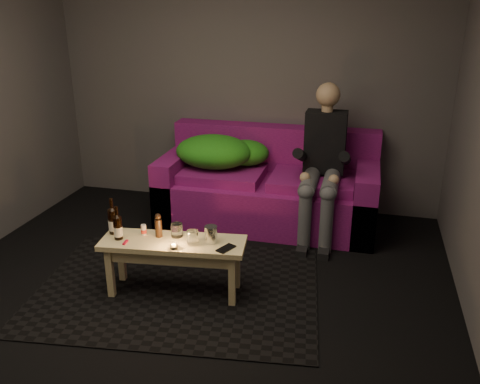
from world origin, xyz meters
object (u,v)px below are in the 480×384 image
Objects in this scene: sofa at (269,189)px; beer_bottle_a at (113,221)px; steel_cup at (211,234)px; coffee_table at (173,250)px; beer_bottle_b at (118,227)px; person at (323,160)px.

sofa is 7.42× the size of beer_bottle_a.
beer_bottle_a is at bearing -177.67° from steel_cup.
beer_bottle_a is 2.22× the size of steel_cup.
beer_bottle_b reaches higher than coffee_table.
beer_bottle_b reaches higher than steel_cup.
sofa is 1.77m from beer_bottle_a.
sofa is at bearing 62.87° from beer_bottle_b.
sofa is at bearing 84.72° from steel_cup.
person reaches higher than coffee_table.
person is 1.69m from coffee_table.
beer_bottle_a reaches higher than coffee_table.
coffee_table is 8.64× the size of steel_cup.
steel_cup is at bearing 9.28° from beer_bottle_b.
sofa is 1.90× the size of coffee_table.
sofa reaches higher than beer_bottle_b.
coffee_table is (-0.42, -1.52, 0.03)m from sofa.
beer_bottle_a is at bearing -136.72° from person.
beer_bottle_b is at bearing -45.04° from beer_bottle_a.
person reaches higher than beer_bottle_b.
sofa is 1.80m from beer_bottle_b.
sofa reaches higher than coffee_table.
sofa reaches higher than steel_cup.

